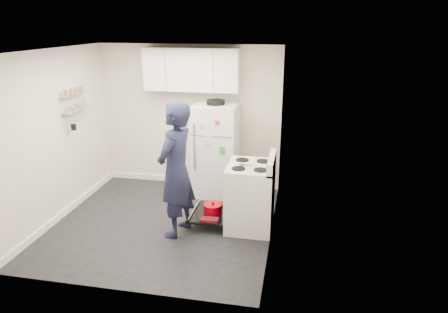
% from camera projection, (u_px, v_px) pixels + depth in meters
% --- Properties ---
extents(room, '(3.21, 3.21, 2.51)m').
position_uv_depth(room, '(158.00, 145.00, 5.61)').
color(room, black).
rests_on(room, ground).
extents(electric_range, '(0.66, 0.76, 1.10)m').
position_uv_depth(electric_range, '(250.00, 197.00, 5.73)').
color(electric_range, silver).
rests_on(electric_range, ground).
extents(open_oven_door, '(0.55, 0.71, 0.22)m').
position_uv_depth(open_oven_door, '(211.00, 211.00, 5.92)').
color(open_oven_door, black).
rests_on(open_oven_door, ground).
extents(refrigerator, '(0.72, 0.74, 1.64)m').
position_uv_depth(refrigerator, '(216.00, 150.00, 6.77)').
color(refrigerator, white).
rests_on(refrigerator, ground).
extents(upper_cabinets, '(1.60, 0.33, 0.70)m').
position_uv_depth(upper_cabinets, '(192.00, 69.00, 6.60)').
color(upper_cabinets, silver).
rests_on(upper_cabinets, room).
extents(wall_shelf_rack, '(0.14, 0.60, 0.61)m').
position_uv_depth(wall_shelf_rack, '(75.00, 102.00, 6.15)').
color(wall_shelf_rack, '#B2B2B7').
rests_on(wall_shelf_rack, room).
extents(person, '(0.60, 0.77, 1.89)m').
position_uv_depth(person, '(176.00, 170.00, 5.39)').
color(person, '#191B37').
rests_on(person, ground).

